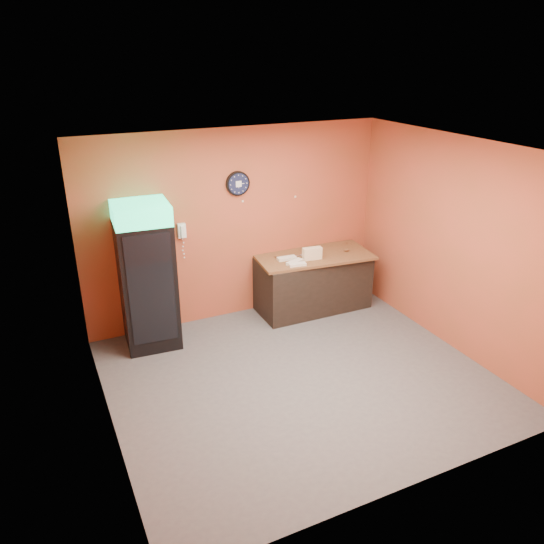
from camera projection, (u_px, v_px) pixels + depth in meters
floor at (300, 378)px, 6.58m from camera, size 4.50×4.50×0.00m
back_wall at (237, 225)px, 7.70m from camera, size 4.50×0.02×2.80m
left_wall at (98, 313)px, 5.15m from camera, size 0.02×4.00×2.80m
right_wall at (454, 245)px, 6.92m from camera, size 0.02×4.00×2.80m
ceiling at (305, 150)px, 5.49m from camera, size 4.50×4.00×0.02m
beverage_cooler at (148, 279)px, 6.97m from camera, size 0.75×0.76×1.99m
prep_counter at (313, 283)px, 8.19m from camera, size 1.72×0.78×0.85m
wall_clock at (238, 184)px, 7.44m from camera, size 0.35×0.06×0.35m
wall_phone at (182, 231)px, 7.30m from camera, size 0.11×0.10×0.20m
butcher_paper at (314, 256)px, 8.01m from camera, size 1.82×1.02×0.04m
sub_roll_stack at (312, 253)px, 7.80m from camera, size 0.30×0.13×0.18m
wrapped_sandwich_left at (295, 262)px, 7.68m from camera, size 0.30×0.21×0.04m
wrapped_sandwich_mid at (297, 264)px, 7.60m from camera, size 0.26×0.14×0.04m
wrapped_sandwich_right at (287, 258)px, 7.82m from camera, size 0.29×0.12×0.04m
kitchen_tool at (303, 254)px, 7.97m from camera, size 0.06×0.06×0.06m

